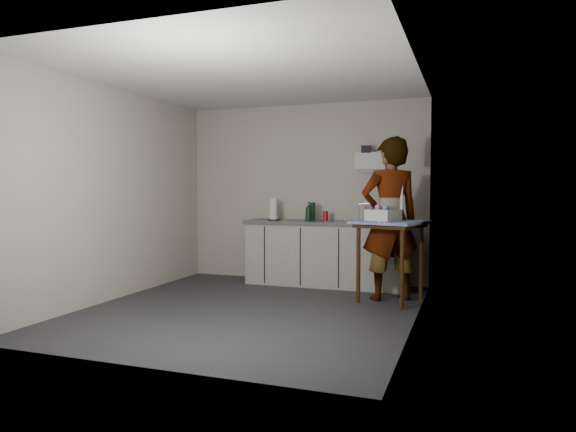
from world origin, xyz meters
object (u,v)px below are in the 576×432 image
(standing_man, at_px, (390,219))
(paper_towel, at_px, (273,210))
(kitchen_counter, at_px, (325,255))
(soda_can, at_px, (326,216))
(dark_bottle, at_px, (313,212))
(soap_bottle, at_px, (309,211))
(dish_rack, at_px, (373,218))
(bakery_box, at_px, (384,212))
(side_table, at_px, (390,231))

(standing_man, relative_size, paper_towel, 6.30)
(kitchen_counter, relative_size, standing_man, 1.13)
(soda_can, relative_size, paper_towel, 0.44)
(dark_bottle, height_order, paper_towel, paper_towel)
(soap_bottle, height_order, dish_rack, soap_bottle)
(soap_bottle, xyz_separation_m, dark_bottle, (0.04, 0.06, -0.00))
(dish_rack, bearing_deg, dark_bottle, 179.71)
(soda_can, relative_size, bakery_box, 0.30)
(standing_man, height_order, dark_bottle, standing_man)
(soda_can, height_order, dish_rack, dish_rack)
(paper_towel, bearing_deg, soap_bottle, 4.41)
(bakery_box, bearing_deg, dish_rack, 131.96)
(soap_bottle, xyz_separation_m, paper_towel, (-0.52, -0.04, 0.02))
(side_table, xyz_separation_m, standing_man, (-0.02, 0.12, 0.14))
(soap_bottle, distance_m, dark_bottle, 0.07)
(standing_man, height_order, soap_bottle, standing_man)
(soda_can, bearing_deg, standing_man, -34.64)
(standing_man, relative_size, soda_can, 14.40)
(standing_man, height_order, bakery_box, standing_man)
(standing_man, xyz_separation_m, dark_bottle, (-1.18, 0.64, 0.05))
(standing_man, distance_m, soap_bottle, 1.36)
(kitchen_counter, bearing_deg, dish_rack, -0.82)
(bakery_box, bearing_deg, soap_bottle, 171.06)
(soap_bottle, bearing_deg, side_table, -29.53)
(paper_towel, relative_size, bakery_box, 0.68)
(kitchen_counter, height_order, paper_towel, paper_towel)
(standing_man, relative_size, dish_rack, 5.36)
(side_table, bearing_deg, dish_rack, 131.72)
(soda_can, bearing_deg, soap_bottle, -154.09)
(side_table, distance_m, soap_bottle, 1.44)
(dark_bottle, bearing_deg, soda_can, 15.67)
(standing_man, xyz_separation_m, paper_towel, (-1.74, 0.55, 0.07))
(soap_bottle, bearing_deg, dark_bottle, 53.70)
(kitchen_counter, relative_size, dark_bottle, 8.64)
(standing_man, height_order, dish_rack, standing_man)
(kitchen_counter, relative_size, soda_can, 16.25)
(kitchen_counter, height_order, side_table, side_table)
(side_table, bearing_deg, soap_bottle, 167.39)
(soda_can, xyz_separation_m, dark_bottle, (-0.18, -0.05, 0.06))
(soda_can, distance_m, dark_bottle, 0.19)
(kitchen_counter, height_order, dark_bottle, dark_bottle)
(soda_can, bearing_deg, dark_bottle, -164.33)
(kitchen_counter, distance_m, soap_bottle, 0.66)
(soap_bottle, xyz_separation_m, bakery_box, (1.17, -0.70, 0.04))
(standing_man, distance_m, bakery_box, 0.16)
(side_table, xyz_separation_m, paper_towel, (-1.76, 0.66, 0.21))
(kitchen_counter, bearing_deg, soda_can, 95.95)
(paper_towel, height_order, dish_rack, paper_towel)
(soap_bottle, relative_size, soda_can, 1.95)
(dark_bottle, bearing_deg, soap_bottle, -126.30)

